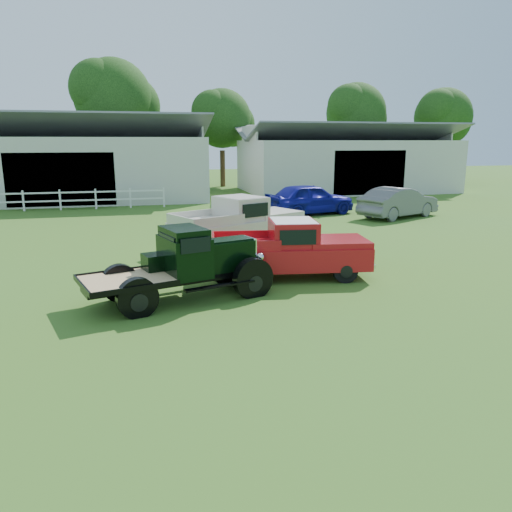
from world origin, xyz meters
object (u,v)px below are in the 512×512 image
object	(u,v)px
misc_car_grey	(399,202)
white_pickup	(238,224)
vintage_flatbed	(182,264)
misc_car_blue	(309,199)
red_pickup	(290,249)

from	to	relation	value
misc_car_grey	white_pickup	bearing A→B (deg)	96.62
vintage_flatbed	misc_car_grey	distance (m)	16.93
white_pickup	misc_car_grey	size ratio (longest dim) A/B	1.09
white_pickup	misc_car_blue	xyz separation A→B (m)	(5.67, 7.92, -0.11)
misc_car_blue	white_pickup	bearing A→B (deg)	131.09
vintage_flatbed	misc_car_grey	bearing A→B (deg)	25.70
vintage_flatbed	misc_car_blue	size ratio (longest dim) A/B	0.93
white_pickup	misc_car_grey	xyz separation A→B (m)	(9.87, 5.75, -0.17)
misc_car_grey	misc_car_blue	bearing A→B (deg)	39.10
white_pickup	misc_car_blue	distance (m)	9.74
misc_car_blue	misc_car_grey	distance (m)	4.74
vintage_flatbed	red_pickup	size ratio (longest dim) A/B	0.98
vintage_flatbed	white_pickup	size ratio (longest dim) A/B	0.89
vintage_flatbed	red_pickup	distance (m)	3.59
misc_car_blue	misc_car_grey	world-z (taller)	misc_car_blue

